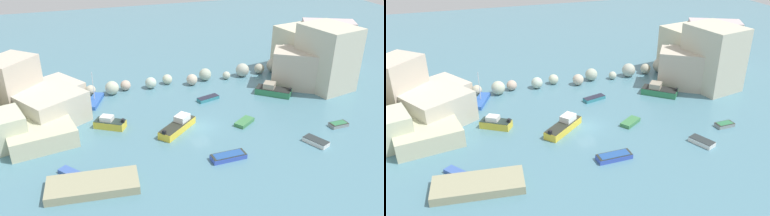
% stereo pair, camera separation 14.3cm
% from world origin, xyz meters
% --- Properties ---
extents(cove_water, '(160.00, 160.00, 0.00)m').
position_xyz_m(cove_water, '(0.00, 0.00, 0.00)').
color(cove_water, teal).
rests_on(cove_water, ground).
extents(cliff_headland_right, '(21.01, 21.10, 10.26)m').
position_xyz_m(cliff_headland_right, '(24.88, 11.40, 3.84)').
color(cliff_headland_right, beige).
rests_on(cliff_headland_right, ground).
extents(rock_breakwater, '(34.53, 3.44, 2.54)m').
position_xyz_m(rock_breakwater, '(5.72, 15.18, 1.04)').
color(rock_breakwater, beige).
rests_on(rock_breakwater, ground).
extents(stone_dock, '(9.85, 4.95, 0.94)m').
position_xyz_m(stone_dock, '(-15.26, -9.39, 0.47)').
color(stone_dock, '#9B9876').
rests_on(stone_dock, ground).
extents(moored_boat_0, '(6.04, 5.58, 1.83)m').
position_xyz_m(moored_boat_0, '(-3.22, -0.09, 0.67)').
color(moored_boat_0, yellow).
rests_on(moored_boat_0, cove_water).
extents(moored_boat_1, '(3.69, 2.10, 0.57)m').
position_xyz_m(moored_boat_1, '(3.89, 7.63, 0.28)').
color(moored_boat_1, teal).
rests_on(moored_boat_1, cove_water).
extents(moored_boat_2, '(3.39, 3.82, 0.46)m').
position_xyz_m(moored_boat_2, '(-17.04, -6.47, 0.23)').
color(moored_boat_2, '#3C5EAE').
rests_on(moored_boat_2, cove_water).
extents(moored_boat_3, '(5.67, 5.30, 1.90)m').
position_xyz_m(moored_boat_3, '(14.39, 6.49, 0.70)').
color(moored_boat_3, '#307D4D').
rests_on(moored_boat_3, cove_water).
extents(moored_boat_4, '(3.43, 5.57, 4.93)m').
position_xyz_m(moored_boat_4, '(-12.85, 12.10, 0.30)').
color(moored_boat_4, '#2F5DB6').
rests_on(moored_boat_4, cove_water).
extents(moored_boat_5, '(2.56, 3.41, 0.62)m').
position_xyz_m(moored_boat_5, '(12.22, -8.78, 0.31)').
color(moored_boat_5, silver).
rests_on(moored_boat_5, cove_water).
extents(moored_boat_6, '(2.58, 1.38, 0.55)m').
position_xyz_m(moored_boat_6, '(17.75, -5.83, 0.29)').
color(moored_boat_6, gray).
rests_on(moored_boat_6, cove_water).
extents(moored_boat_7, '(4.27, 1.69, 0.66)m').
position_xyz_m(moored_boat_7, '(0.44, -8.58, 0.34)').
color(moored_boat_7, blue).
rests_on(moored_boat_7, cove_water).
extents(moored_boat_8, '(3.37, 2.95, 0.50)m').
position_xyz_m(moored_boat_8, '(5.94, -1.16, 0.25)').
color(moored_boat_8, '#3D8049').
rests_on(moored_boat_8, cove_water).
extents(moored_boat_9, '(4.41, 3.61, 1.70)m').
position_xyz_m(moored_boat_9, '(-11.74, 3.50, 0.66)').
color(moored_boat_9, gold).
rests_on(moored_boat_9, cove_water).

